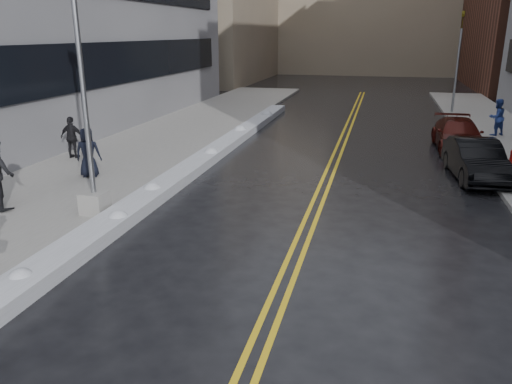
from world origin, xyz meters
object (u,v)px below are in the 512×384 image
Objects in this scene: lamppost at (87,128)px; traffic_signal at (458,59)px; pedestrian_east at (497,117)px; car_maroon at (458,135)px; pedestrian_c at (88,152)px; pedestrian_d at (72,137)px; car_black at (476,160)px.

lamppost reaches higher than traffic_signal.
car_maroon is at bearing 24.46° from pedestrian_east.
pedestrian_c is 3.10m from pedestrian_d.
pedestrian_east is (1.11, -7.45, -2.38)m from traffic_signal.
lamppost is at bearing -134.91° from car_maroon.
lamppost is 1.27× the size of traffic_signal.
pedestrian_east is (15.07, 11.31, 0.02)m from pedestrian_c.
car_maroon is (-1.00, -10.61, -2.74)m from traffic_signal.
lamppost reaches higher than car_black.
pedestrian_c is 13.42m from car_black.
pedestrian_east reaches higher than car_black.
pedestrian_c is at bearing -126.67° from traffic_signal.
pedestrian_c is 0.37× the size of car_maroon.
pedestrian_d is (-4.28, 5.51, -1.56)m from lamppost.
lamppost is 12.84m from car_black.
car_black is (15.08, 1.19, -0.28)m from pedestrian_d.
traffic_signal is 7.90m from pedestrian_east.
pedestrian_d is (-2.12, 2.27, -0.03)m from pedestrian_c.
lamppost is 7.15m from pedestrian_d.
pedestrian_east is (12.91, 14.55, -1.51)m from lamppost.
pedestrian_c reaches higher than pedestrian_d.
lamppost is at bearing 125.65° from pedestrian_d.
car_maroon is at bearing 46.52° from lamppost.
pedestrian_c is (-13.96, -18.76, -2.40)m from traffic_signal.
lamppost reaches higher than pedestrian_d.
lamppost is 1.66× the size of car_maroon.
pedestrian_east is (17.19, 9.04, 0.05)m from pedestrian_d.
lamppost is at bearing 16.55° from pedestrian_east.
traffic_signal is 3.42× the size of pedestrian_east.
traffic_signal is at bearing 61.79° from lamppost.
pedestrian_d is at bearing 127.84° from lamppost.
traffic_signal reaches higher than car_black.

